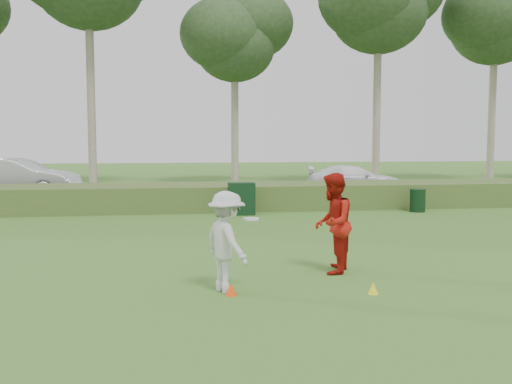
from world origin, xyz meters
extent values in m
plane|color=#386D24|center=(0.00, 0.00, 0.00)|extent=(120.00, 120.00, 0.00)
cube|color=#415D25|center=(0.00, 12.00, 0.45)|extent=(80.00, 3.00, 0.90)
cube|color=#2D2D2D|center=(0.00, 17.00, 0.03)|extent=(80.00, 6.00, 0.06)
cylinder|color=gray|center=(-6.00, 23.00, 7.75)|extent=(0.44, 0.44, 15.50)
cylinder|color=gray|center=(2.00, 24.50, 5.75)|extent=(0.44, 0.44, 11.50)
ellipsoid|color=#294321|center=(2.00, 24.50, 8.62)|extent=(6.24, 6.24, 5.28)
cylinder|color=gray|center=(10.00, 22.50, 7.00)|extent=(0.44, 0.44, 14.00)
ellipsoid|color=#294321|center=(10.00, 22.50, 10.50)|extent=(7.28, 7.28, 6.16)
cylinder|color=gray|center=(18.00, 23.80, 6.75)|extent=(0.44, 0.44, 13.50)
ellipsoid|color=#294321|center=(18.00, 23.80, 10.12)|extent=(7.02, 7.02, 5.94)
imported|color=silver|center=(-1.11, 0.07, 0.83)|extent=(1.00, 1.24, 1.67)
cylinder|color=white|center=(-0.71, 0.07, 1.21)|extent=(0.27, 0.27, 0.03)
imported|color=#AE170E|center=(1.00, 1.14, 0.95)|extent=(1.04, 1.14, 1.89)
cone|color=#FF470D|center=(-1.07, -0.16, 0.10)|extent=(0.19, 0.19, 0.21)
cone|color=yellow|center=(1.22, -0.43, 0.10)|extent=(0.18, 0.18, 0.19)
cube|color=black|center=(0.45, 9.98, 0.55)|extent=(0.88, 0.56, 1.09)
cylinder|color=black|center=(6.73, 9.81, 0.40)|extent=(0.63, 0.63, 0.81)
imported|color=silver|center=(-8.39, 16.58, 0.92)|extent=(5.47, 2.75, 1.72)
imported|color=white|center=(6.77, 16.85, 0.71)|extent=(4.77, 2.69, 1.30)
camera|label=1|loc=(-2.09, -9.10, 2.46)|focal=40.00mm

